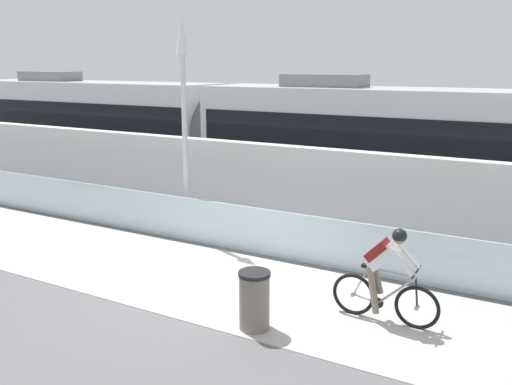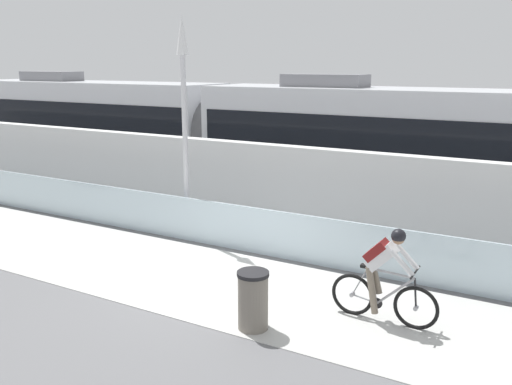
{
  "view_description": "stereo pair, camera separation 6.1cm",
  "coord_description": "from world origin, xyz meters",
  "px_view_note": "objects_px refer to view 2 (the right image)",
  "views": [
    {
      "loc": [
        5.49,
        -8.14,
        4.11
      ],
      "look_at": [
        -0.37,
        2.35,
        1.25
      ],
      "focal_mm": 38.09,
      "sensor_mm": 36.0,
      "label": 1
    },
    {
      "loc": [
        5.54,
        -8.11,
        4.11
      ],
      "look_at": [
        -0.37,
        2.35,
        1.25
      ],
      "focal_mm": 38.09,
      "sensor_mm": 36.0,
      "label": 2
    }
  ],
  "objects_px": {
    "lamp_post_antenna": "(184,100)",
    "trash_bin": "(253,300)",
    "tram": "(217,132)",
    "cyclist_on_bike": "(384,276)"
  },
  "relations": [
    {
      "from": "lamp_post_antenna",
      "to": "trash_bin",
      "type": "height_order",
      "value": "lamp_post_antenna"
    },
    {
      "from": "trash_bin",
      "to": "tram",
      "type": "bearing_deg",
      "value": 126.55
    },
    {
      "from": "tram",
      "to": "cyclist_on_bike",
      "type": "xyz_separation_m",
      "value": [
        7.71,
        -6.85,
        -1.09
      ]
    },
    {
      "from": "cyclist_on_bike",
      "to": "trash_bin",
      "type": "distance_m",
      "value": 2.14
    },
    {
      "from": "cyclist_on_bike",
      "to": "lamp_post_antenna",
      "type": "bearing_deg",
      "value": 158.62
    },
    {
      "from": "lamp_post_antenna",
      "to": "trash_bin",
      "type": "xyz_separation_m",
      "value": [
        3.79,
        -3.4,
        -2.81
      ]
    },
    {
      "from": "cyclist_on_bike",
      "to": "trash_bin",
      "type": "relative_size",
      "value": 1.84
    },
    {
      "from": "lamp_post_antenna",
      "to": "tram",
      "type": "bearing_deg",
      "value": 115.26
    },
    {
      "from": "cyclist_on_bike",
      "to": "trash_bin",
      "type": "bearing_deg",
      "value": -143.87
    },
    {
      "from": "tram",
      "to": "cyclist_on_bike",
      "type": "height_order",
      "value": "tram"
    }
  ]
}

